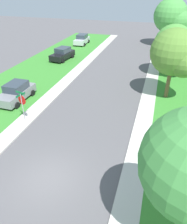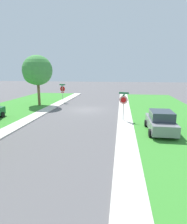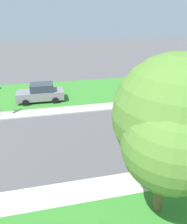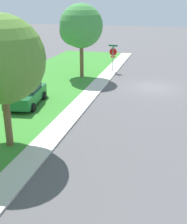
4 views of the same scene
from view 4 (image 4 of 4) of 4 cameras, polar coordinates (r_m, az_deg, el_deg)
ground_plane at (r=26.25m, az=11.20°, el=4.58°), size 120.00×120.00×0.00m
sidewalk_east at (r=16.17m, az=-8.90°, el=-5.51°), size 1.40×56.00×0.10m
stop_sign_near_corner at (r=31.10m, az=3.72°, el=10.97°), size 0.92×0.92×2.77m
car_green_far_down_street at (r=21.72m, az=-12.66°, el=3.48°), size 2.46×4.50×1.76m
tree_corner_large at (r=28.66m, az=-2.70°, el=15.73°), size 4.26×3.97×6.76m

